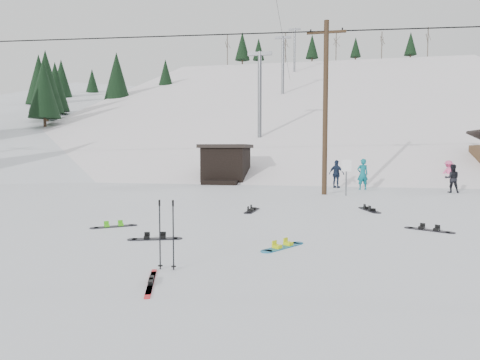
# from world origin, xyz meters

# --- Properties ---
(ground) EXTENTS (200.00, 200.00, 0.00)m
(ground) POSITION_xyz_m (0.00, 0.00, 0.00)
(ground) COLOR white
(ground) RESTS_ON ground
(ski_slope) EXTENTS (60.00, 85.24, 65.97)m
(ski_slope) POSITION_xyz_m (0.00, 55.00, -12.00)
(ski_slope) COLOR white
(ski_slope) RESTS_ON ground
(ridge_left) EXTENTS (47.54, 95.03, 58.38)m
(ridge_left) POSITION_xyz_m (-36.00, 48.00, -11.00)
(ridge_left) COLOR white
(ridge_left) RESTS_ON ground
(treeline_left) EXTENTS (20.00, 64.00, 10.00)m
(treeline_left) POSITION_xyz_m (-34.00, 40.00, 0.00)
(treeline_left) COLOR black
(treeline_left) RESTS_ON ground
(treeline_crest) EXTENTS (50.00, 6.00, 10.00)m
(treeline_crest) POSITION_xyz_m (0.00, 86.00, 0.00)
(treeline_crest) COLOR black
(treeline_crest) RESTS_ON ski_slope
(utility_pole) EXTENTS (2.00, 0.26, 9.00)m
(utility_pole) POSITION_xyz_m (2.00, 14.00, 4.68)
(utility_pole) COLOR #3A2819
(utility_pole) RESTS_ON ground
(trail_sign) EXTENTS (0.50, 0.09, 1.85)m
(trail_sign) POSITION_xyz_m (3.10, 13.58, 1.27)
(trail_sign) COLOR #595B60
(trail_sign) RESTS_ON ground
(lift_hut) EXTENTS (3.40, 4.10, 2.75)m
(lift_hut) POSITION_xyz_m (-5.00, 20.94, 1.36)
(lift_hut) COLOR black
(lift_hut) RESTS_ON ground
(lift_tower_near) EXTENTS (2.20, 0.36, 8.00)m
(lift_tower_near) POSITION_xyz_m (-4.00, 30.00, 7.86)
(lift_tower_near) COLOR #595B60
(lift_tower_near) RESTS_ON ski_slope
(lift_tower_mid) EXTENTS (2.20, 0.36, 8.00)m
(lift_tower_mid) POSITION_xyz_m (-4.00, 50.00, 14.36)
(lift_tower_mid) COLOR #595B60
(lift_tower_mid) RESTS_ON ski_slope
(lift_tower_far) EXTENTS (2.20, 0.36, 8.00)m
(lift_tower_far) POSITION_xyz_m (-4.00, 70.00, 20.86)
(lift_tower_far) COLOR #595B60
(lift_tower_far) RESTS_ON ski_slope
(hero_snowboard) EXTENTS (0.92, 1.31, 0.10)m
(hero_snowboard) POSITION_xyz_m (1.13, 1.21, 0.03)
(hero_snowboard) COLOR #176F9A
(hero_snowboard) RESTS_ON ground
(hero_skis) EXTENTS (0.61, 1.56, 0.08)m
(hero_skis) POSITION_xyz_m (-0.86, -2.01, 0.02)
(hero_skis) COLOR red
(hero_skis) RESTS_ON ground
(ski_poles) EXTENTS (0.38, 0.10, 1.37)m
(ski_poles) POSITION_xyz_m (-0.90, -1.13, 0.70)
(ski_poles) COLOR black
(ski_poles) RESTS_ON ground
(board_scatter_a) EXTENTS (1.37, 0.63, 0.10)m
(board_scatter_a) POSITION_xyz_m (-2.25, 1.48, 0.03)
(board_scatter_a) COLOR black
(board_scatter_a) RESTS_ON ground
(board_scatter_b) EXTENTS (0.38, 1.62, 0.11)m
(board_scatter_b) POSITION_xyz_m (-0.67, 7.13, 0.03)
(board_scatter_b) COLOR black
(board_scatter_b) RESTS_ON ground
(board_scatter_c) EXTENTS (1.18, 0.95, 0.10)m
(board_scatter_c) POSITION_xyz_m (-4.20, 2.93, 0.03)
(board_scatter_c) COLOR black
(board_scatter_c) RESTS_ON ground
(board_scatter_d) EXTENTS (1.27, 0.86, 0.10)m
(board_scatter_d) POSITION_xyz_m (5.08, 4.25, 0.03)
(board_scatter_d) COLOR black
(board_scatter_d) RESTS_ON ground
(board_scatter_f) EXTENTS (0.74, 1.64, 0.12)m
(board_scatter_f) POSITION_xyz_m (3.77, 8.20, 0.03)
(board_scatter_f) COLOR black
(board_scatter_f) RESTS_ON ground
(skier_teal) EXTENTS (0.76, 0.61, 1.83)m
(skier_teal) POSITION_xyz_m (4.19, 17.28, 0.91)
(skier_teal) COLOR #0A626D
(skier_teal) RESTS_ON ground
(skier_dark) EXTENTS (0.82, 0.68, 1.56)m
(skier_dark) POSITION_xyz_m (8.88, 16.39, 0.78)
(skier_dark) COLOR black
(skier_dark) RESTS_ON ground
(skier_pink) EXTENTS (1.19, 0.87, 1.65)m
(skier_pink) POSITION_xyz_m (10.05, 21.70, 0.83)
(skier_pink) COLOR #E24F8A
(skier_pink) RESTS_ON ground
(skier_navy) EXTENTS (1.09, 0.85, 1.73)m
(skier_navy) POSITION_xyz_m (2.71, 18.16, 0.86)
(skier_navy) COLOR #162037
(skier_navy) RESTS_ON ground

